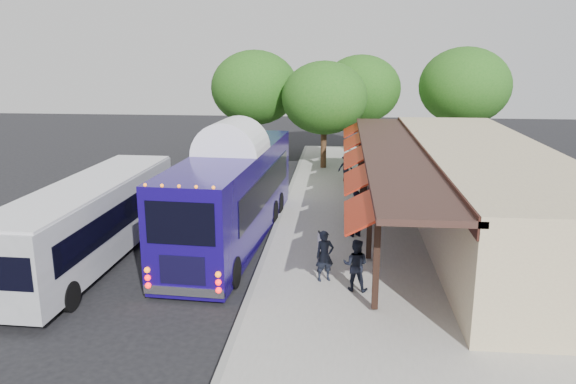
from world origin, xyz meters
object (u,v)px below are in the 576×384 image
at_px(ped_d, 346,168).
at_px(ped_a, 325,256).
at_px(ped_b, 356,265).
at_px(sign_board, 320,244).
at_px(coach_bus, 233,190).
at_px(ped_c, 357,214).
at_px(city_bus, 90,219).

bearing_deg(ped_d, ped_a, 110.44).
distance_m(ped_a, ped_b, 1.17).
distance_m(ped_a, sign_board, 1.19).
xyz_separation_m(coach_bus, ped_a, (3.74, -4.06, -1.08)).
relative_size(ped_c, ped_d, 1.20).
bearing_deg(ped_c, city_bus, -4.02).
distance_m(coach_bus, ped_b, 6.75).
height_order(coach_bus, sign_board, coach_bus).
bearing_deg(ped_b, sign_board, -46.87).
relative_size(city_bus, sign_board, 8.96).
xyz_separation_m(city_bus, ped_d, (9.04, 12.98, -0.67)).
distance_m(ped_a, ped_d, 14.21).
xyz_separation_m(ped_c, sign_board, (-1.30, -3.36, -0.11)).
bearing_deg(city_bus, ped_b, -9.97).
height_order(ped_c, sign_board, ped_c).
xyz_separation_m(city_bus, ped_c, (9.38, 3.33, -0.52)).
xyz_separation_m(ped_a, ped_c, (1.11, 4.53, 0.10)).
distance_m(coach_bus, ped_a, 5.62).
distance_m(ped_b, ped_c, 5.19).
bearing_deg(coach_bus, ped_c, 9.25).
xyz_separation_m(ped_b, ped_c, (0.15, 5.19, 0.11)).
relative_size(city_bus, ped_a, 6.55).
height_order(city_bus, ped_d, city_bus).
bearing_deg(sign_board, coach_bus, 124.70).
xyz_separation_m(coach_bus, ped_d, (4.50, 10.14, -1.13)).
relative_size(city_bus, ped_d, 6.97).
xyz_separation_m(ped_b, sign_board, (-1.15, 1.83, -0.00)).
bearing_deg(sign_board, ped_a, -97.29).
bearing_deg(ped_a, ped_b, -55.60).
distance_m(coach_bus, city_bus, 5.37).
bearing_deg(sign_board, ped_d, 69.54).
height_order(ped_a, ped_c, ped_c).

